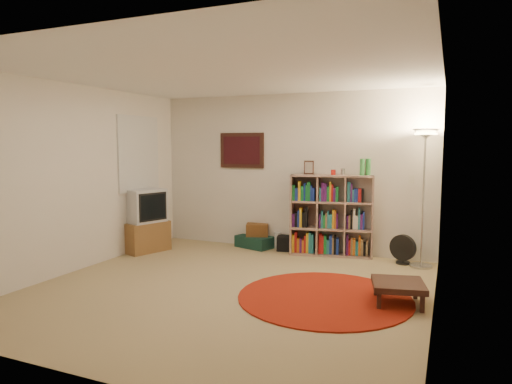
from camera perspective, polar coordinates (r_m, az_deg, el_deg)
room at (r=5.33m, az=-3.85°, el=1.21°), size 4.54×4.54×2.54m
bookshelf at (r=7.09m, az=9.25°, el=-3.03°), size 1.28×0.58×1.49m
floor_lamp at (r=6.61m, az=20.39°, el=4.59°), size 0.45×0.45×1.91m
floor_fan at (r=6.86m, az=17.88°, el=-6.84°), size 0.38×0.25×0.43m
tv_stand at (r=7.49m, az=-13.73°, el=-3.58°), size 0.68×0.80×1.00m
suitcase at (r=7.60m, az=-0.10°, el=-6.21°), size 0.68×0.54×0.19m
wicker_basket at (r=7.57m, az=0.18°, el=-4.74°), size 0.42×0.36×0.20m
duffel_bag at (r=7.41m, az=4.05°, el=-6.37°), size 0.39×0.35×0.24m
paper_towel at (r=7.55m, az=2.72°, el=-6.02°), size 0.16×0.16×0.26m
red_rug at (r=5.26m, az=8.55°, el=-12.87°), size 1.93×1.93×0.02m
side_table at (r=5.18m, az=17.35°, el=-11.09°), size 0.64×0.64×0.24m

